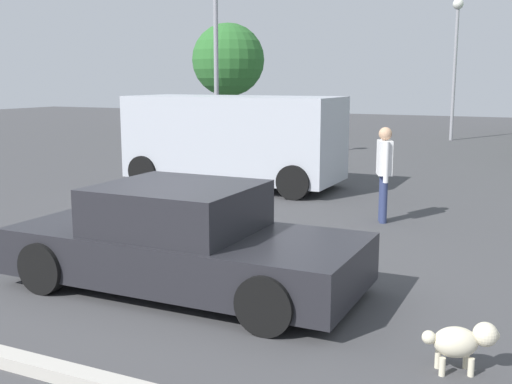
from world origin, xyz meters
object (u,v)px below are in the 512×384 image
object	(u,v)px
van_white	(234,138)
sedan_foreground	(184,242)
light_post_near	(456,44)
pedestrian	(384,166)
light_post_mid	(216,27)
dog	(462,341)

from	to	relation	value
van_white	sedan_foreground	bearing A→B (deg)	-67.79
sedan_foreground	van_white	xyz separation A→B (m)	(-2.97, 7.00, 0.58)
light_post_near	sedan_foreground	bearing A→B (deg)	-89.84
pedestrian	light_post_near	world-z (taller)	light_post_near
light_post_mid	van_white	bearing A→B (deg)	-55.06
dog	van_white	bearing A→B (deg)	105.35
van_white	light_post_mid	bearing A→B (deg)	124.18
pedestrian	dog	bearing A→B (deg)	-90.96
dog	van_white	size ratio (longest dim) A/B	0.12
light_post_mid	sedan_foreground	bearing A→B (deg)	-62.70
dog	light_post_near	distance (m)	22.92
van_white	pedestrian	xyz separation A→B (m)	(4.26, -2.29, -0.14)
sedan_foreground	light_post_mid	size ratio (longest dim) A/B	0.73
light_post_near	dog	bearing A→B (deg)	-81.10
dog	light_post_mid	world-z (taller)	light_post_mid
sedan_foreground	pedestrian	size ratio (longest dim) A/B	2.53
van_white	light_post_near	size ratio (longest dim) A/B	0.88
light_post_near	van_white	bearing A→B (deg)	-101.36
dog	pedestrian	size ratio (longest dim) A/B	0.36
dog	van_white	world-z (taller)	van_white
pedestrian	light_post_near	size ratio (longest dim) A/B	0.30
pedestrian	light_post_near	distance (m)	17.08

